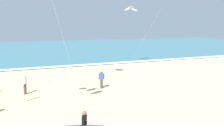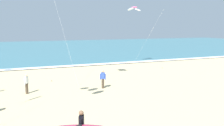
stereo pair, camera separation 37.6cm
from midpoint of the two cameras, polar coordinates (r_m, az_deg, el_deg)
name	(u,v)px [view 1 (the left image)]	position (r m, az deg, el deg)	size (l,w,h in m)	color
ocean_water	(31,49)	(61.89, -18.68, 3.23)	(160.00, 60.00, 0.08)	teal
shoreline_foam	(52,67)	(32.58, -14.16, -0.90)	(160.00, 1.40, 0.01)	white
kite_arc_rose_low	(131,9)	(34.07, 4.14, 12.52)	(3.14, 5.18, 7.97)	white
bystander_white_top	(25,84)	(20.36, -20.23, -4.67)	(0.34, 0.41, 1.59)	#4C3D2D
bystander_blue_top	(101,79)	(20.97, -3.00, -3.77)	(0.45, 0.31, 1.59)	#4C3D2D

